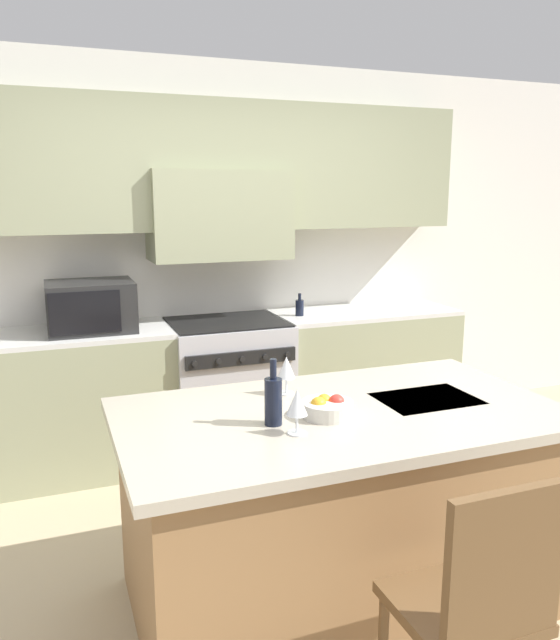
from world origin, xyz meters
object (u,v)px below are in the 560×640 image
Objects in this scene: range_stove at (228,386)px; wine_glass_far at (286,369)px; oil_bottle_on_counter at (300,307)px; wine_bottle at (273,400)px; microwave at (91,306)px; fruit_bowl at (327,407)px; island_chair at (477,603)px; wine_glass_near at (297,404)px.

range_stove is 5.28× the size of wine_glass_far.
wine_glass_far is at bearing -114.71° from oil_bottle_on_counter.
wine_bottle is 2.02m from oil_bottle_on_counter.
microwave is 2.00m from fruit_bowl.
wine_glass_far reaches higher than island_chair.
wine_glass_near is at bearing -144.95° from fruit_bowl.
microwave is 2.45× the size of fruit_bowl.
wine_glass_near is (-0.28, -1.95, 0.54)m from range_stove.
range_stove is 0.76m from oil_bottle_on_counter.
oil_bottle_on_counter is (0.54, 0.00, 0.53)m from range_stove.
oil_bottle_on_counter is (0.82, 1.95, -0.02)m from wine_glass_near.
island_chair is (0.92, -2.68, -0.53)m from microwave.
wine_bottle is 0.25m from fruit_bowl.
island_chair reaches higher than range_stove.
oil_bottle_on_counter is at bearing 65.29° from wine_glass_far.
wine_glass_near is at bearing 113.37° from island_chair.
wine_glass_near is 0.25m from fruit_bowl.
wine_glass_far is (0.14, 0.46, 0.00)m from wine_glass_near.
range_stove is 1.76× the size of microwave.
wine_bottle reaches higher than island_chair.
wine_bottle reaches higher than range_stove.
microwave is at bearing 106.86° from wine_bottle.
wine_bottle reaches higher than fruit_bowl.
island_chair is at bearing -66.63° from wine_glass_near.
island_chair is 5.58× the size of wine_glass_near.
microwave is 2.06m from wine_glass_near.
wine_glass_near is at bearing -112.85° from oil_bottle_on_counter.
wine_glass_far reaches higher than fruit_bowl.
range_stove is 1.87m from fruit_bowl.
oil_bottle_on_counter is (1.43, -0.02, -0.10)m from microwave.
island_chair is 3.66× the size of wine_bottle.
wine_glass_near reaches higher than fruit_bowl.
fruit_bowl is (-0.09, -1.81, 0.46)m from range_stove.
wine_glass_near is at bearing -72.81° from microwave.
oil_bottle_on_counter reaches higher than wine_glass_near.
wine_bottle reaches higher than wine_glass_far.
wine_glass_near is (-0.31, 0.72, 0.45)m from island_chair.
wine_bottle is at bearing -115.55° from oil_bottle_on_counter.
wine_glass_near is at bearing -68.15° from wine_bottle.
range_stove is at bearing 79.79° from wine_bottle.
wine_glass_near is 1.00× the size of wine_glass_far.
wine_bottle is 0.39m from wine_glass_far.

